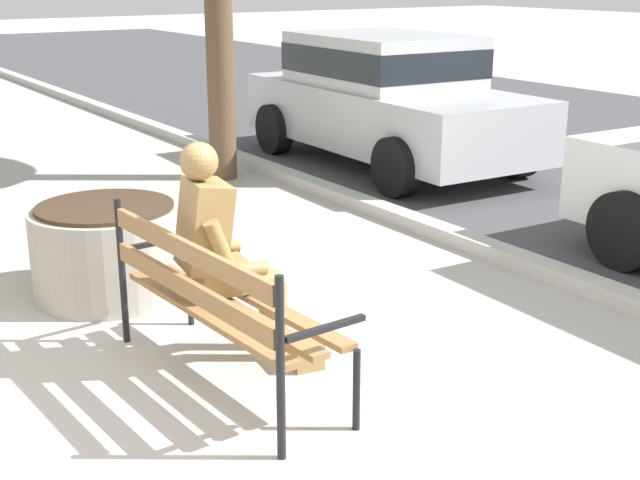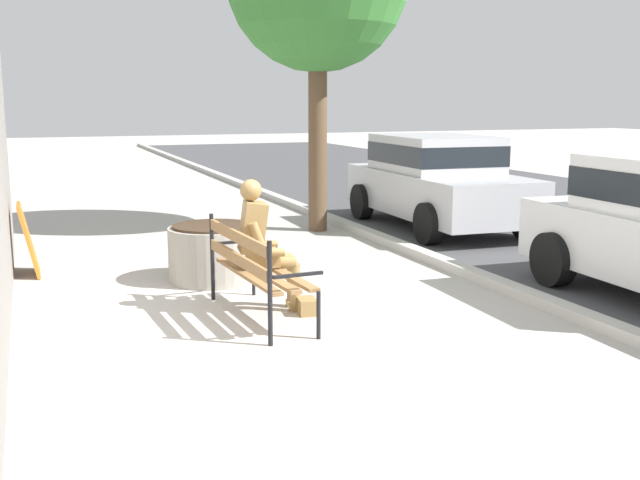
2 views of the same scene
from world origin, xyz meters
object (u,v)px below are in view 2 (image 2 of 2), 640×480
(park_bench, at_px, (253,265))
(leaning_signboard, at_px, (29,239))
(concrete_planter, at_px, (214,253))
(bronze_statue_seated, at_px, (267,248))
(parked_car_silver, at_px, (437,178))

(park_bench, distance_m, leaning_signboard, 3.54)
(concrete_planter, xyz_separation_m, leaning_signboard, (-1.11, -2.08, 0.11))
(bronze_statue_seated, relative_size, parked_car_silver, 0.33)
(leaning_signboard, bearing_deg, bronze_statue_seated, 40.89)
(bronze_statue_seated, relative_size, leaning_signboard, 1.52)
(park_bench, height_order, parked_car_silver, parked_car_silver)
(park_bench, height_order, concrete_planter, park_bench)
(parked_car_silver, xyz_separation_m, leaning_signboard, (1.37, -6.53, -0.39))
(bronze_statue_seated, distance_m, leaning_signboard, 3.50)
(parked_car_silver, height_order, leaning_signboard, parked_car_silver)
(park_bench, xyz_separation_m, leaning_signboard, (-2.86, -2.08, -0.09))
(park_bench, xyz_separation_m, parked_car_silver, (-4.24, 4.45, 0.30))
(concrete_planter, height_order, parked_car_silver, parked_car_silver)
(parked_car_silver, bearing_deg, park_bench, -46.42)
(park_bench, distance_m, bronze_statue_seated, 0.33)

